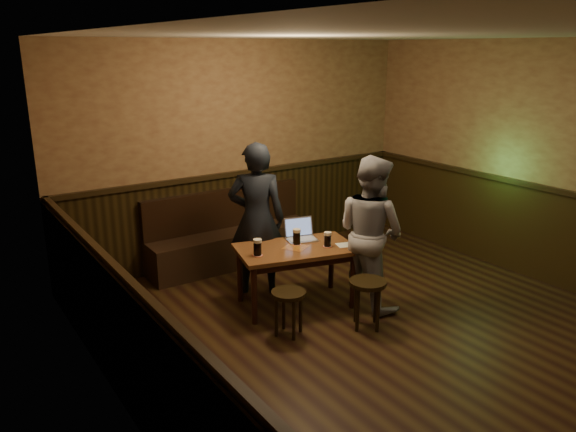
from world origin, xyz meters
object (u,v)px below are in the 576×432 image
(person_suit, at_px, (257,219))
(person_grey, at_px, (370,232))
(pint_mid, at_px, (297,237))
(pint_right, at_px, (328,239))
(stool_left, at_px, (289,300))
(pint_left, at_px, (257,247))
(pub_table, at_px, (296,255))
(stool_right, at_px, (367,290))
(bench, at_px, (230,241))
(laptop, at_px, (300,234))

(person_suit, distance_m, person_grey, 1.27)
(pint_mid, xyz_separation_m, pint_right, (0.23, -0.24, -0.01))
(stool_left, relative_size, pint_left, 2.58)
(person_suit, bearing_deg, pint_left, 93.88)
(pub_table, xyz_separation_m, pint_right, (0.29, -0.17, 0.17))
(stool_right, height_order, pint_left, pint_left)
(bench, height_order, pint_left, bench)
(laptop, distance_m, person_suit, 0.51)
(stool_left, distance_m, stool_right, 0.80)
(pint_left, xyz_separation_m, pint_right, (0.76, -0.19, -0.01))
(stool_right, xyz_separation_m, person_grey, (0.37, 0.39, 0.43))
(pub_table, bearing_deg, pint_mid, 63.16)
(pint_right, distance_m, person_suit, 0.85)
(stool_right, height_order, pint_mid, pint_mid)
(pub_table, distance_m, person_suit, 0.63)
(person_suit, bearing_deg, pint_right, 156.98)
(bench, relative_size, stool_right, 4.43)
(stool_left, relative_size, stool_right, 0.91)
(stool_right, distance_m, pint_right, 0.73)
(pub_table, height_order, pint_left, pint_left)
(bench, height_order, laptop, bench)
(person_grey, bearing_deg, pint_mid, 44.64)
(pint_left, distance_m, person_grey, 1.21)
(stool_left, xyz_separation_m, pint_mid, (0.50, 0.58, 0.39))
(pint_right, xyz_separation_m, person_suit, (-0.45, 0.70, 0.12))
(bench, xyz_separation_m, stool_right, (0.30, -2.29, 0.09))
(bench, bearing_deg, pint_left, -107.63)
(pint_left, bearing_deg, stool_left, -87.45)
(stool_right, xyz_separation_m, laptop, (-0.10, 1.01, 0.32))
(pub_table, distance_m, stool_left, 0.71)
(bench, height_order, person_suit, person_suit)
(laptop, bearing_deg, bench, 113.96)
(bench, distance_m, pub_table, 1.49)
(stool_right, relative_size, person_suit, 0.29)
(pint_right, height_order, person_grey, person_grey)
(pub_table, bearing_deg, person_grey, -18.54)
(pint_left, relative_size, person_suit, 0.10)
(stool_right, height_order, person_suit, person_suit)
(pint_left, height_order, person_suit, person_suit)
(pint_mid, bearing_deg, pub_table, -131.19)
(laptop, height_order, person_suit, person_suit)
(pub_table, bearing_deg, stool_left, -116.23)
(stool_right, relative_size, person_grey, 0.30)
(bench, distance_m, stool_right, 2.31)
(pint_left, bearing_deg, person_grey, -21.61)
(person_grey, bearing_deg, pint_left, 62.70)
(laptop, bearing_deg, person_suit, 150.94)
(pint_left, relative_size, pint_mid, 1.01)
(person_suit, height_order, person_grey, person_suit)
(stool_right, xyz_separation_m, pint_mid, (-0.23, 0.89, 0.35))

